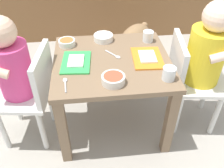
{
  "coord_description": "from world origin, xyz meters",
  "views": [
    {
      "loc": [
        -0.11,
        -0.99,
        1.09
      ],
      "look_at": [
        0.0,
        0.0,
        0.28
      ],
      "focal_mm": 39.6,
      "sensor_mm": 36.0,
      "label": 1
    }
  ],
  "objects_px": {
    "seated_child_left": "(16,70)",
    "food_tray_left": "(76,62)",
    "dog": "(133,41)",
    "spoon_by_right_tray": "(65,83)",
    "veggie_bowl_near": "(113,79)",
    "veggie_bowl_far": "(67,42)",
    "spoon_by_left_tray": "(114,55)",
    "food_tray_right": "(147,58)",
    "cereal_bowl_right_side": "(103,37)",
    "water_cup_left": "(169,74)",
    "dining_table": "(112,73)",
    "seated_child_right": "(204,55)",
    "water_cup_right": "(148,37)"
  },
  "relations": [
    {
      "from": "food_tray_left",
      "to": "food_tray_right",
      "type": "bearing_deg",
      "value": 0.0
    },
    {
      "from": "food_tray_left",
      "to": "veggie_bowl_near",
      "type": "distance_m",
      "value": 0.23
    },
    {
      "from": "seated_child_right",
      "to": "veggie_bowl_near",
      "type": "relative_size",
      "value": 7.05
    },
    {
      "from": "seated_child_left",
      "to": "water_cup_left",
      "type": "height_order",
      "value": "seated_child_left"
    },
    {
      "from": "water_cup_right",
      "to": "veggie_bowl_near",
      "type": "distance_m",
      "value": 0.41
    },
    {
      "from": "dog",
      "to": "cereal_bowl_right_side",
      "type": "relative_size",
      "value": 4.09
    },
    {
      "from": "cereal_bowl_right_side",
      "to": "veggie_bowl_far",
      "type": "relative_size",
      "value": 1.18
    },
    {
      "from": "cereal_bowl_right_side",
      "to": "water_cup_right",
      "type": "bearing_deg",
      "value": -8.33
    },
    {
      "from": "cereal_bowl_right_side",
      "to": "seated_child_right",
      "type": "bearing_deg",
      "value": -26.0
    },
    {
      "from": "dog",
      "to": "spoon_by_right_tray",
      "type": "distance_m",
      "value": 0.83
    },
    {
      "from": "dog",
      "to": "water_cup_left",
      "type": "distance_m",
      "value": 0.74
    },
    {
      "from": "spoon_by_right_tray",
      "to": "spoon_by_left_tray",
      "type": "bearing_deg",
      "value": 40.66
    },
    {
      "from": "food_tray_right",
      "to": "veggie_bowl_far",
      "type": "distance_m",
      "value": 0.43
    },
    {
      "from": "veggie_bowl_far",
      "to": "dining_table",
      "type": "bearing_deg",
      "value": -36.87
    },
    {
      "from": "water_cup_left",
      "to": "cereal_bowl_right_side",
      "type": "height_order",
      "value": "water_cup_left"
    },
    {
      "from": "dining_table",
      "to": "seated_child_right",
      "type": "xyz_separation_m",
      "value": [
        0.44,
        -0.03,
        0.09
      ]
    },
    {
      "from": "food_tray_right",
      "to": "spoon_by_left_tray",
      "type": "bearing_deg",
      "value": 163.78
    },
    {
      "from": "cereal_bowl_right_side",
      "to": "spoon_by_right_tray",
      "type": "distance_m",
      "value": 0.41
    },
    {
      "from": "seated_child_left",
      "to": "food_tray_left",
      "type": "xyz_separation_m",
      "value": [
        0.27,
        0.03,
        0.0
      ]
    },
    {
      "from": "seated_child_right",
      "to": "water_cup_left",
      "type": "relative_size",
      "value": 12.29
    },
    {
      "from": "veggie_bowl_near",
      "to": "veggie_bowl_far",
      "type": "distance_m",
      "value": 0.4
    },
    {
      "from": "food_tray_left",
      "to": "veggie_bowl_near",
      "type": "relative_size",
      "value": 1.96
    },
    {
      "from": "seated_child_left",
      "to": "spoon_by_right_tray",
      "type": "height_order",
      "value": "seated_child_left"
    },
    {
      "from": "seated_child_left",
      "to": "veggie_bowl_near",
      "type": "distance_m",
      "value": 0.45
    },
    {
      "from": "water_cup_right",
      "to": "veggie_bowl_near",
      "type": "height_order",
      "value": "water_cup_right"
    },
    {
      "from": "seated_child_left",
      "to": "seated_child_right",
      "type": "distance_m",
      "value": 0.89
    },
    {
      "from": "dining_table",
      "to": "veggie_bowl_near",
      "type": "distance_m",
      "value": 0.2
    },
    {
      "from": "seated_child_right",
      "to": "food_tray_left",
      "type": "bearing_deg",
      "value": 177.7
    },
    {
      "from": "seated_child_right",
      "to": "cereal_bowl_right_side",
      "type": "xyz_separation_m",
      "value": [
        -0.47,
        0.23,
        0.0
      ]
    },
    {
      "from": "veggie_bowl_far",
      "to": "spoon_by_right_tray",
      "type": "height_order",
      "value": "veggie_bowl_far"
    },
    {
      "from": "water_cup_right",
      "to": "veggie_bowl_far",
      "type": "xyz_separation_m",
      "value": [
        -0.43,
        0.0,
        -0.01
      ]
    },
    {
      "from": "veggie_bowl_far",
      "to": "spoon_by_right_tray",
      "type": "distance_m",
      "value": 0.33
    },
    {
      "from": "water_cup_right",
      "to": "veggie_bowl_near",
      "type": "xyz_separation_m",
      "value": [
        -0.23,
        -0.34,
        -0.01
      ]
    },
    {
      "from": "dog",
      "to": "veggie_bowl_near",
      "type": "distance_m",
      "value": 0.77
    },
    {
      "from": "dog",
      "to": "water_cup_left",
      "type": "relative_size",
      "value": 7.23
    },
    {
      "from": "water_cup_right",
      "to": "cereal_bowl_right_side",
      "type": "distance_m",
      "value": 0.24
    },
    {
      "from": "dining_table",
      "to": "veggie_bowl_far",
      "type": "bearing_deg",
      "value": 143.13
    },
    {
      "from": "food_tray_right",
      "to": "dog",
      "type": "bearing_deg",
      "value": 86.42
    },
    {
      "from": "food_tray_left",
      "to": "veggie_bowl_far",
      "type": "xyz_separation_m",
      "value": [
        -0.05,
        0.17,
        0.01
      ]
    },
    {
      "from": "seated_child_right",
      "to": "water_cup_left",
      "type": "xyz_separation_m",
      "value": [
        -0.22,
        -0.14,
        0.01
      ]
    },
    {
      "from": "food_tray_right",
      "to": "veggie_bowl_far",
      "type": "xyz_separation_m",
      "value": [
        -0.39,
        0.17,
        0.01
      ]
    },
    {
      "from": "food_tray_left",
      "to": "food_tray_right",
      "type": "relative_size",
      "value": 0.98
    },
    {
      "from": "food_tray_right",
      "to": "spoon_by_right_tray",
      "type": "height_order",
      "value": "food_tray_right"
    },
    {
      "from": "seated_child_left",
      "to": "water_cup_left",
      "type": "relative_size",
      "value": 11.84
    },
    {
      "from": "veggie_bowl_far",
      "to": "spoon_by_left_tray",
      "type": "height_order",
      "value": "veggie_bowl_far"
    },
    {
      "from": "veggie_bowl_near",
      "to": "spoon_by_right_tray",
      "type": "distance_m",
      "value": 0.2
    },
    {
      "from": "food_tray_left",
      "to": "water_cup_right",
      "type": "height_order",
      "value": "water_cup_right"
    },
    {
      "from": "seated_child_left",
      "to": "spoon_by_left_tray",
      "type": "height_order",
      "value": "seated_child_left"
    },
    {
      "from": "food_tray_right",
      "to": "cereal_bowl_right_side",
      "type": "relative_size",
      "value": 1.96
    },
    {
      "from": "food_tray_left",
      "to": "cereal_bowl_right_side",
      "type": "bearing_deg",
      "value": 54.31
    }
  ]
}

